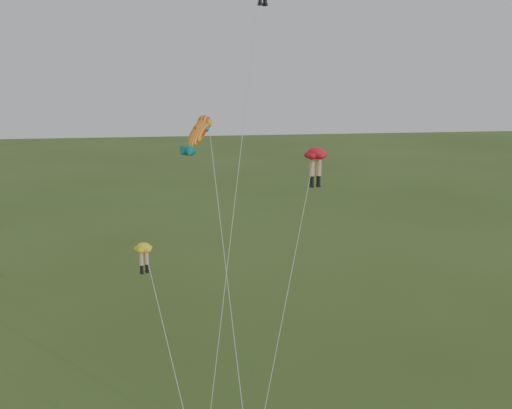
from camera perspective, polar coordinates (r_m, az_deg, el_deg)
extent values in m
cube|color=black|center=(36.17, 0.39, 19.41)|extent=(0.33, 0.37, 0.16)
cube|color=black|center=(36.48, 0.91, 19.35)|extent=(0.33, 0.37, 0.16)
cylinder|color=silver|center=(30.92, -1.88, 2.49)|extent=(4.59, 10.77, 24.18)
ellipsoid|color=red|center=(33.02, 5.99, 5.13)|extent=(1.50, 1.50, 0.68)
cylinder|color=#DFAC84|center=(33.06, 5.63, 3.74)|extent=(0.30, 0.30, 1.04)
cylinder|color=black|center=(33.19, 5.60, 2.41)|extent=(0.24, 0.24, 0.52)
cube|color=black|center=(33.25, 5.58, 1.85)|extent=(0.20, 0.32, 0.15)
cylinder|color=#DFAC84|center=(33.21, 6.30, 3.77)|extent=(0.30, 0.30, 1.04)
cylinder|color=black|center=(33.34, 6.26, 2.45)|extent=(0.24, 0.24, 0.52)
cube|color=black|center=(33.40, 6.25, 1.88)|extent=(0.20, 0.32, 0.15)
cylinder|color=silver|center=(29.98, 3.25, -8.38)|extent=(4.95, 8.63, 13.60)
ellipsoid|color=yellow|center=(31.13, -11.20, -4.22)|extent=(1.35, 1.35, 0.50)
cylinder|color=#DFAC84|center=(31.24, -11.41, -5.30)|extent=(0.22, 0.22, 0.77)
cylinder|color=black|center=(31.42, -11.36, -6.30)|extent=(0.17, 0.17, 0.38)
cube|color=black|center=(31.50, -11.34, -6.72)|extent=(0.21, 0.26, 0.11)
cylinder|color=#DFAC84|center=(31.36, -10.90, -5.20)|extent=(0.22, 0.22, 0.77)
cylinder|color=black|center=(31.54, -10.86, -6.20)|extent=(0.17, 0.17, 0.38)
cube|color=black|center=(31.62, -10.84, -6.62)|extent=(0.21, 0.26, 0.11)
cylinder|color=silver|center=(28.29, -8.45, -15.09)|extent=(2.60, 9.48, 8.90)
ellipsoid|color=yellow|center=(33.21, -5.76, 7.24)|extent=(2.26, 2.75, 2.29)
sphere|color=yellow|center=(33.21, -5.76, 7.24)|extent=(1.45, 1.54, 1.26)
cone|color=#127775|center=(33.21, -5.76, 7.24)|extent=(1.22, 1.35, 1.22)
cone|color=#127775|center=(33.21, -5.76, 7.24)|extent=(1.22, 1.35, 1.22)
cone|color=#127775|center=(33.21, -5.76, 7.24)|extent=(0.69, 0.76, 0.68)
cone|color=#127775|center=(33.21, -5.76, 7.24)|extent=(0.69, 0.76, 0.68)
cone|color=red|center=(33.21, -5.76, 7.24)|extent=(0.73, 0.78, 0.66)
cylinder|color=silver|center=(30.00, -3.50, -7.50)|extent=(1.46, 9.98, 14.45)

